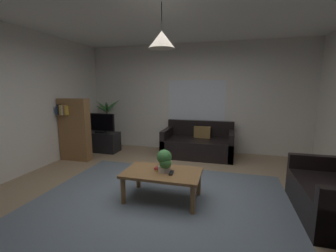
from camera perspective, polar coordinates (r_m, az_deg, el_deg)
floor at (r=3.63m, az=-1.32°, el=-17.51°), size 5.64×5.56×0.02m
rug at (r=3.46m, az=-2.33°, el=-18.75°), size 3.67×3.06×0.01m
wall_back at (r=5.98m, az=6.45°, el=6.90°), size 5.76×0.06×2.74m
wall_left at (r=4.90m, az=-35.38°, el=4.61°), size 0.06×5.56×2.74m
ceiling at (r=3.42m, az=-1.52°, el=28.45°), size 5.64×5.56×0.02m
window_pane at (r=5.95m, az=7.10°, el=5.60°), size 1.45×0.01×1.17m
couch_under_window at (r=5.59m, az=7.51°, el=-4.71°), size 1.66×0.89×0.82m
coffee_table at (r=3.44m, az=-1.42°, el=-12.26°), size 1.12×0.67×0.43m
book_on_table_0 at (r=3.45m, az=-1.97°, el=-10.88°), size 0.14×0.12×0.02m
book_on_table_1 at (r=3.44m, az=-1.96°, el=-10.52°), size 0.17×0.13×0.03m
remote_on_table_0 at (r=3.33m, az=0.84°, el=-11.60°), size 0.06×0.16×0.02m
potted_plant_on_table at (r=3.35m, az=-0.85°, el=-8.59°), size 0.22×0.22×0.33m
tv_stand at (r=6.20m, az=-16.22°, el=-3.79°), size 0.90×0.44×0.50m
tv at (r=6.09m, az=-16.54°, el=0.77°), size 0.79×0.16×0.49m
potted_palm_corner at (r=6.61m, az=-14.82°, el=0.27°), size 0.83×0.73×1.36m
bookshelf_corner at (r=5.58m, az=-22.29°, el=-0.71°), size 0.70×0.31×1.40m
pendant_lamp at (r=3.25m, az=-1.57°, el=20.71°), size 0.36×0.36×0.58m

